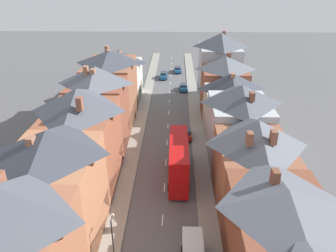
{
  "coord_description": "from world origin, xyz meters",
  "views": [
    {
      "loc": [
        1.32,
        -16.34,
        25.53
      ],
      "look_at": [
        0.13,
        31.24,
        2.34
      ],
      "focal_mm": 35.0,
      "sensor_mm": 36.0,
      "label": 1
    }
  ],
  "objects_px": {
    "car_mid_black": "(178,69)",
    "car_near_silver": "(164,75)",
    "street_lamp": "(113,239)",
    "car_near_blue": "(186,133)",
    "double_decker_bus_lead": "(179,159)",
    "car_parked_right_a": "(184,87)"
  },
  "relations": [
    {
      "from": "double_decker_bus_lead",
      "to": "car_near_blue",
      "type": "xyz_separation_m",
      "value": [
        1.31,
        11.26,
        -1.99
      ]
    },
    {
      "from": "car_parked_right_a",
      "to": "street_lamp",
      "type": "bearing_deg",
      "value": -98.52
    },
    {
      "from": "car_mid_black",
      "to": "car_near_silver",
      "type": "bearing_deg",
      "value": -123.49
    },
    {
      "from": "car_near_blue",
      "to": "car_mid_black",
      "type": "height_order",
      "value": "car_near_blue"
    },
    {
      "from": "car_near_blue",
      "to": "car_mid_black",
      "type": "distance_m",
      "value": 37.64
    },
    {
      "from": "car_parked_right_a",
      "to": "street_lamp",
      "type": "distance_m",
      "value": 49.67
    },
    {
      "from": "street_lamp",
      "to": "double_decker_bus_lead",
      "type": "bearing_deg",
      "value": 67.5
    },
    {
      "from": "car_mid_black",
      "to": "street_lamp",
      "type": "bearing_deg",
      "value": -95.45
    },
    {
      "from": "double_decker_bus_lead",
      "to": "street_lamp",
      "type": "relative_size",
      "value": 1.96
    },
    {
      "from": "car_near_blue",
      "to": "car_mid_black",
      "type": "bearing_deg",
      "value": 91.98
    },
    {
      "from": "car_near_blue",
      "to": "car_mid_black",
      "type": "relative_size",
      "value": 0.89
    },
    {
      "from": "double_decker_bus_lead",
      "to": "car_parked_right_a",
      "type": "height_order",
      "value": "double_decker_bus_lead"
    },
    {
      "from": "car_near_silver",
      "to": "car_near_blue",
      "type": "bearing_deg",
      "value": -81.34
    },
    {
      "from": "car_near_blue",
      "to": "street_lamp",
      "type": "xyz_separation_m",
      "value": [
        -7.35,
        -25.85,
        2.42
      ]
    },
    {
      "from": "double_decker_bus_lead",
      "to": "car_parked_right_a",
      "type": "xyz_separation_m",
      "value": [
        1.31,
        34.47,
        -2.0
      ]
    },
    {
      "from": "car_near_blue",
      "to": "street_lamp",
      "type": "distance_m",
      "value": 26.98
    },
    {
      "from": "car_parked_right_a",
      "to": "car_near_blue",
      "type": "bearing_deg",
      "value": -90.0
    },
    {
      "from": "car_near_silver",
      "to": "car_mid_black",
      "type": "bearing_deg",
      "value": 56.51
    },
    {
      "from": "double_decker_bus_lead",
      "to": "car_near_silver",
      "type": "xyz_separation_m",
      "value": [
        -3.59,
        43.43,
        -1.96
      ]
    },
    {
      "from": "car_mid_black",
      "to": "street_lamp",
      "type": "height_order",
      "value": "street_lamp"
    },
    {
      "from": "double_decker_bus_lead",
      "to": "car_near_silver",
      "type": "bearing_deg",
      "value": 94.73
    },
    {
      "from": "car_near_silver",
      "to": "double_decker_bus_lead",
      "type": "bearing_deg",
      "value": -85.27
    }
  ]
}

